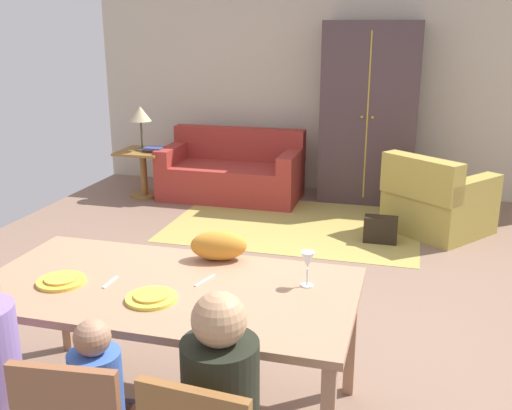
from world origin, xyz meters
TOP-DOWN VIEW (x-y plane):
  - ground_plane at (0.00, 0.42)m, footprint 6.42×6.04m
  - back_wall at (0.00, 3.49)m, footprint 6.42×0.10m
  - dining_table at (-0.25, -1.39)m, footprint 1.95×1.00m
  - plate_near_man at (-0.78, -1.51)m, footprint 0.25×0.25m
  - pizza_near_man at (-0.78, -1.51)m, footprint 0.17×0.17m
  - plate_near_child at (-0.25, -1.57)m, footprint 0.25×0.25m
  - pizza_near_child at (-0.25, -1.57)m, footprint 0.17×0.17m
  - wine_glass at (0.45, -1.21)m, footprint 0.07×0.07m
  - fork at (-0.54, -1.44)m, footprint 0.02×0.15m
  - knife at (-0.07, -1.29)m, footprint 0.06×0.17m
  - cat at (-0.10, -0.99)m, footprint 0.35×0.23m
  - area_rug at (-0.25, 1.92)m, footprint 2.60×1.80m
  - couch at (-1.21, 2.78)m, footprint 1.68×0.86m
  - armchair at (1.19, 2.08)m, footprint 1.20×1.20m
  - armoire at (0.39, 3.10)m, footprint 1.10×0.59m
  - side_table at (-2.28, 2.52)m, footprint 0.56×0.56m
  - table_lamp at (-2.28, 2.52)m, footprint 0.26×0.26m
  - book_lower at (-2.10, 2.51)m, footprint 0.22×0.16m
  - book_upper at (-2.11, 2.47)m, footprint 0.22×0.16m
  - handbag at (0.67, 1.62)m, footprint 0.32×0.16m

SIDE VIEW (x-z plane):
  - ground_plane at x=0.00m, z-range -0.02..0.00m
  - area_rug at x=-0.25m, z-range 0.00..0.01m
  - handbag at x=0.67m, z-range 0.00..0.26m
  - couch at x=-1.21m, z-range -0.11..0.71m
  - armchair at x=1.19m, z-range -0.09..0.73m
  - side_table at x=-2.28m, z-range 0.09..0.67m
  - book_lower at x=-2.10m, z-range 0.58..0.61m
  - book_upper at x=-2.11m, z-range 0.61..0.64m
  - dining_table at x=-0.25m, z-range 0.32..1.08m
  - fork at x=-0.54m, z-range 0.76..0.77m
  - knife at x=-0.07m, z-range 0.76..0.77m
  - plate_near_man at x=-0.78m, z-range 0.76..0.78m
  - plate_near_child at x=-0.25m, z-range 0.76..0.78m
  - pizza_near_man at x=-0.78m, z-range 0.78..0.79m
  - pizza_near_child at x=-0.25m, z-range 0.78..0.79m
  - cat at x=-0.10m, z-range 0.76..0.93m
  - wine_glass at x=0.45m, z-range 0.80..0.99m
  - table_lamp at x=-2.28m, z-range 0.74..1.28m
  - armoire at x=0.39m, z-range 0.00..2.10m
  - back_wall at x=0.00m, z-range 0.00..2.70m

